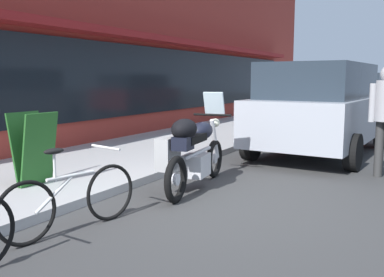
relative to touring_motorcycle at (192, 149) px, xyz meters
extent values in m
plane|color=#3A3A3A|center=(-0.56, -0.56, -0.60)|extent=(80.00, 80.00, 0.00)
cube|color=maroon|center=(7.09, 4.08, 2.62)|extent=(23.30, 0.35, 6.44)
cube|color=black|center=(7.09, 3.87, 0.95)|extent=(16.31, 0.06, 1.80)
cube|color=maroon|center=(7.09, 3.65, 2.05)|extent=(16.31, 0.60, 0.16)
cube|color=#ABABAB|center=(8.44, 2.35, -0.54)|extent=(30.00, 3.11, 0.12)
torus|color=black|center=(0.91, 0.09, -0.29)|extent=(0.62, 0.17, 0.61)
cylinder|color=silver|center=(0.91, 0.09, -0.29)|extent=(0.17, 0.08, 0.16)
torus|color=black|center=(-0.64, -0.12, -0.29)|extent=(0.62, 0.17, 0.61)
cylinder|color=silver|center=(-0.64, -0.12, -0.29)|extent=(0.17, 0.08, 0.16)
cube|color=silver|center=(0.09, -0.02, -0.24)|extent=(0.48, 0.36, 0.32)
cylinder|color=silver|center=(0.13, -0.02, -0.07)|extent=(1.02, 0.19, 0.06)
ellipsoid|color=black|center=(0.33, 0.01, 0.23)|extent=(0.55, 0.35, 0.26)
cube|color=black|center=(-0.08, -0.05, 0.17)|extent=(0.63, 0.32, 0.11)
cube|color=black|center=(-0.41, -0.09, 0.15)|extent=(0.31, 0.25, 0.18)
cylinder|color=silver|center=(0.91, 0.09, 0.03)|extent=(0.35, 0.12, 0.67)
cylinder|color=black|center=(0.79, 0.07, 0.43)|extent=(0.12, 0.62, 0.04)
cube|color=silver|center=(0.87, 0.08, 0.61)|extent=(0.19, 0.34, 0.35)
sphere|color=#EAEACC|center=(0.95, 0.09, 0.29)|extent=(0.14, 0.14, 0.14)
cube|color=#A3A3A3|center=(-0.39, 0.16, -0.01)|extent=(0.46, 0.26, 0.44)
cube|color=black|center=(-0.39, 0.27, -0.01)|extent=(0.37, 0.06, 0.03)
ellipsoid|color=black|center=(-0.36, -0.08, 0.33)|extent=(0.52, 0.38, 0.28)
torus|color=black|center=(-1.59, 0.18, -0.28)|extent=(0.64, 0.17, 0.64)
torus|color=black|center=(-2.58, 0.38, -0.28)|extent=(0.64, 0.17, 0.64)
cylinder|color=silver|center=(-2.08, 0.28, 0.00)|extent=(0.55, 0.15, 0.04)
cylinder|color=silver|center=(-2.28, 0.32, -0.16)|extent=(0.43, 0.12, 0.32)
cylinder|color=silver|center=(-2.26, 0.32, 0.12)|extent=(0.03, 0.03, 0.30)
ellipsoid|color=black|center=(-2.26, 0.32, 0.28)|extent=(0.24, 0.14, 0.06)
cylinder|color=silver|center=(-1.64, 0.19, 0.24)|extent=(0.13, 0.48, 0.03)
cube|color=#9EA3AD|center=(4.02, -0.93, 0.17)|extent=(4.55, 2.18, 0.87)
cube|color=#232D38|center=(3.75, -0.91, 0.95)|extent=(3.12, 1.87, 0.69)
cube|color=#383838|center=(6.19, -1.05, -0.19)|extent=(0.27, 1.93, 0.24)
cylinder|color=black|center=(5.54, -0.05, -0.27)|extent=(0.67, 0.26, 0.66)
cylinder|color=black|center=(5.43, -1.98, -0.27)|extent=(0.67, 0.26, 0.66)
cylinder|color=black|center=(2.61, 0.12, -0.27)|extent=(0.67, 0.26, 0.66)
cylinder|color=black|center=(2.50, -1.81, -0.27)|extent=(0.67, 0.26, 0.66)
cylinder|color=#323232|center=(2.25, -2.24, -0.14)|extent=(0.14, 0.14, 0.92)
cylinder|color=#9E9EA3|center=(2.15, -2.11, 0.61)|extent=(0.10, 0.10, 0.62)
cube|color=#1E511E|center=(-1.17, 1.76, 0.03)|extent=(0.55, 0.21, 1.01)
cube|color=#1E511E|center=(-1.17, 1.98, 0.03)|extent=(0.55, 0.21, 1.01)
cube|color=maroon|center=(10.47, -0.82, 0.15)|extent=(4.56, 1.99, 0.83)
cube|color=#232D38|center=(10.20, -0.81, 0.87)|extent=(3.12, 1.72, 0.60)
cube|color=#383838|center=(12.66, -0.90, -0.19)|extent=(0.23, 1.82, 0.24)
cylinder|color=black|center=(11.99, 0.03, -0.27)|extent=(0.67, 0.25, 0.66)
cylinder|color=black|center=(9.02, 0.15, -0.27)|extent=(0.67, 0.25, 0.66)
cylinder|color=black|center=(8.95, -1.67, -0.27)|extent=(0.67, 0.25, 0.66)
camera|label=1|loc=(-5.29, -2.92, 1.00)|focal=40.42mm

